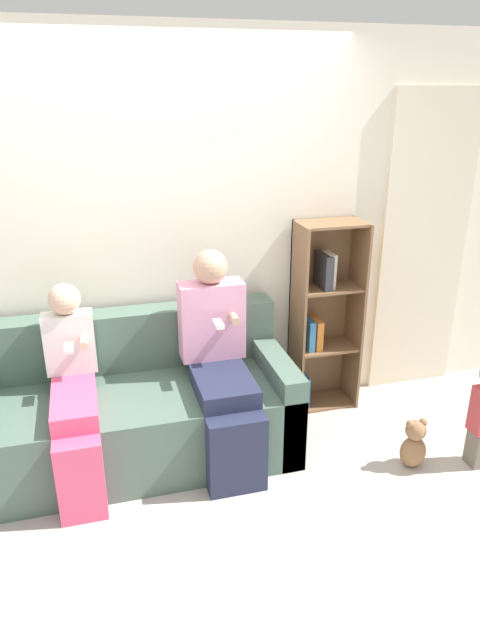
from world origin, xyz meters
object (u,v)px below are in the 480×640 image
at_px(child_seated, 73,392).
at_px(teddy_bear, 414,444).
at_px(couch, 136,411).
at_px(adult_seated, 220,358).
at_px(bookshelf, 322,315).

xyz_separation_m(child_seated, teddy_bear, (1.97, -0.43, -0.43)).
height_order(couch, teddy_bear, couch).
xyz_separation_m(couch, child_seated, (-0.35, -0.16, 0.28)).
distance_m(couch, child_seated, 0.48).
relative_size(child_seated, teddy_bear, 3.44).
distance_m(couch, teddy_bear, 1.73).
height_order(couch, child_seated, child_seated).
bearing_deg(teddy_bear, child_seated, 167.75).
distance_m(adult_seated, child_seated, 0.87).
bearing_deg(bookshelf, adult_seated, -152.92).
distance_m(couch, bookshelf, 1.45).
bearing_deg(couch, bookshelf, 12.70).
xyz_separation_m(adult_seated, child_seated, (-0.86, -0.04, -0.08)).
height_order(child_seated, bookshelf, bookshelf).
height_order(adult_seated, teddy_bear, adult_seated).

